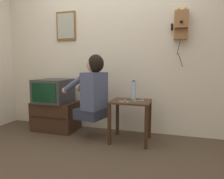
{
  "coord_description": "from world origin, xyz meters",
  "views": [
    {
      "loc": [
        0.85,
        -2.01,
        1.02
      ],
      "look_at": [
        0.09,
        0.53,
        0.71
      ],
      "focal_mm": 32.0,
      "sensor_mm": 36.0,
      "label": 1
    }
  ],
  "objects_px": {
    "cell_phone_held": "(123,101)",
    "toothbrush": "(131,102)",
    "person": "(93,89)",
    "wall_phone_antique": "(181,25)",
    "water_bottle": "(134,90)",
    "television": "(53,91)",
    "framed_picture": "(66,26)",
    "cell_phone_spare": "(139,100)"
  },
  "relations": [
    {
      "from": "framed_picture",
      "to": "cell_phone_spare",
      "type": "height_order",
      "value": "framed_picture"
    },
    {
      "from": "cell_phone_spare",
      "to": "person",
      "type": "bearing_deg",
      "value": -118.02
    },
    {
      "from": "wall_phone_antique",
      "to": "framed_picture",
      "type": "relative_size",
      "value": 1.73
    },
    {
      "from": "cell_phone_held",
      "to": "person",
      "type": "bearing_deg",
      "value": -176.02
    },
    {
      "from": "water_bottle",
      "to": "framed_picture",
      "type": "bearing_deg",
      "value": 165.85
    },
    {
      "from": "toothbrush",
      "to": "cell_phone_held",
      "type": "bearing_deg",
      "value": 5.48
    },
    {
      "from": "television",
      "to": "cell_phone_held",
      "type": "distance_m",
      "value": 1.19
    },
    {
      "from": "cell_phone_held",
      "to": "toothbrush",
      "type": "relative_size",
      "value": 0.93
    },
    {
      "from": "water_bottle",
      "to": "toothbrush",
      "type": "bearing_deg",
      "value": -86.83
    },
    {
      "from": "person",
      "to": "framed_picture",
      "type": "height_order",
      "value": "framed_picture"
    },
    {
      "from": "cell_phone_held",
      "to": "cell_phone_spare",
      "type": "height_order",
      "value": "same"
    },
    {
      "from": "wall_phone_antique",
      "to": "cell_phone_held",
      "type": "xyz_separation_m",
      "value": [
        -0.7,
        -0.41,
        -1.01
      ]
    },
    {
      "from": "wall_phone_antique",
      "to": "cell_phone_held",
      "type": "distance_m",
      "value": 1.3
    },
    {
      "from": "wall_phone_antique",
      "to": "water_bottle",
      "type": "distance_m",
      "value": 1.1
    },
    {
      "from": "person",
      "to": "water_bottle",
      "type": "bearing_deg",
      "value": -60.56
    },
    {
      "from": "framed_picture",
      "to": "cell_phone_held",
      "type": "xyz_separation_m",
      "value": [
        1.07,
        -0.46,
        -1.1
      ]
    },
    {
      "from": "framed_picture",
      "to": "toothbrush",
      "type": "height_order",
      "value": "framed_picture"
    },
    {
      "from": "cell_phone_spare",
      "to": "wall_phone_antique",
      "type": "bearing_deg",
      "value": 88.04
    },
    {
      "from": "framed_picture",
      "to": "cell_phone_spare",
      "type": "distance_m",
      "value": 1.72
    },
    {
      "from": "framed_picture",
      "to": "toothbrush",
      "type": "relative_size",
      "value": 3.37
    },
    {
      "from": "water_bottle",
      "to": "toothbrush",
      "type": "height_order",
      "value": "water_bottle"
    },
    {
      "from": "wall_phone_antique",
      "to": "water_bottle",
      "type": "height_order",
      "value": "wall_phone_antique"
    },
    {
      "from": "television",
      "to": "framed_picture",
      "type": "bearing_deg",
      "value": 69.42
    },
    {
      "from": "water_bottle",
      "to": "cell_phone_spare",
      "type": "bearing_deg",
      "value": -42.35
    },
    {
      "from": "person",
      "to": "cell_phone_held",
      "type": "relative_size",
      "value": 6.93
    },
    {
      "from": "water_bottle",
      "to": "person",
      "type": "bearing_deg",
      "value": -163.6
    },
    {
      "from": "wall_phone_antique",
      "to": "cell_phone_held",
      "type": "relative_size",
      "value": 6.24
    },
    {
      "from": "toothbrush",
      "to": "television",
      "type": "bearing_deg",
      "value": 26.25
    },
    {
      "from": "cell_phone_held",
      "to": "toothbrush",
      "type": "distance_m",
      "value": 0.15
    },
    {
      "from": "cell_phone_held",
      "to": "cell_phone_spare",
      "type": "relative_size",
      "value": 0.94
    },
    {
      "from": "person",
      "to": "television",
      "type": "xyz_separation_m",
      "value": [
        -0.74,
        0.19,
        -0.08
      ]
    },
    {
      "from": "person",
      "to": "wall_phone_antique",
      "type": "relative_size",
      "value": 1.11
    },
    {
      "from": "cell_phone_held",
      "to": "water_bottle",
      "type": "relative_size",
      "value": 0.48
    },
    {
      "from": "television",
      "to": "framed_picture",
      "type": "distance_m",
      "value": 1.07
    },
    {
      "from": "cell_phone_spare",
      "to": "water_bottle",
      "type": "bearing_deg",
      "value": -167.65
    },
    {
      "from": "cell_phone_spare",
      "to": "framed_picture",
      "type": "bearing_deg",
      "value": -141.85
    },
    {
      "from": "television",
      "to": "water_bottle",
      "type": "xyz_separation_m",
      "value": [
        1.28,
        -0.03,
        0.05
      ]
    },
    {
      "from": "water_bottle",
      "to": "toothbrush",
      "type": "xyz_separation_m",
      "value": [
        0.01,
        -0.24,
        -0.12
      ]
    },
    {
      "from": "water_bottle",
      "to": "wall_phone_antique",
      "type": "bearing_deg",
      "value": 23.22
    },
    {
      "from": "person",
      "to": "television",
      "type": "distance_m",
      "value": 0.77
    },
    {
      "from": "person",
      "to": "cell_phone_spare",
      "type": "bearing_deg",
      "value": -69.68
    },
    {
      "from": "person",
      "to": "toothbrush",
      "type": "bearing_deg",
      "value": -84.86
    }
  ]
}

